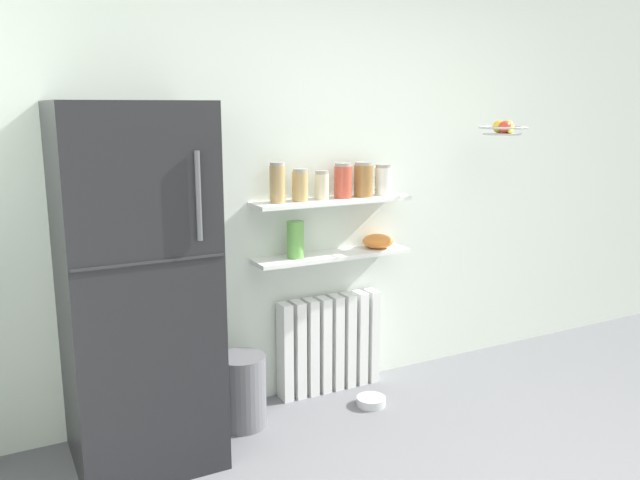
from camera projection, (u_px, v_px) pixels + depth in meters
back_wall at (322, 183)px, 3.99m from camera, size 7.04×0.10×2.60m
refrigerator at (137, 288)px, 3.18m from camera, size 0.69×0.70×1.79m
radiator at (330, 343)px, 4.08m from camera, size 0.68×0.12×0.61m
wall_shelf_lower at (332, 255)px, 3.93m from camera, size 1.00×0.22×0.02m
wall_shelf_upper at (332, 201)px, 3.87m from camera, size 1.00×0.22×0.02m
storage_jar_0 at (277, 183)px, 3.68m from camera, size 0.09×0.09×0.23m
storage_jar_1 at (300, 185)px, 3.75m from camera, size 0.09×0.09×0.19m
storage_jar_2 at (322, 185)px, 3.81m from camera, size 0.09×0.09×0.17m
storage_jar_3 at (343, 181)px, 3.88m from camera, size 0.11×0.11×0.21m
storage_jar_4 at (363, 180)px, 3.94m from camera, size 0.12×0.12×0.21m
storage_jar_5 at (383, 180)px, 4.01m from camera, size 0.10×0.10×0.19m
vase at (295, 240)px, 3.80m from camera, size 0.10×0.10×0.22m
shelf_bowl at (378, 241)px, 4.07m from camera, size 0.19×0.19×0.09m
trash_bin at (242, 391)px, 3.63m from camera, size 0.27×0.27×0.41m
pet_food_bowl at (371, 401)px, 3.91m from camera, size 0.18×0.18×0.05m
hanging_fruit_basket at (504, 128)px, 4.05m from camera, size 0.30×0.30×0.09m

